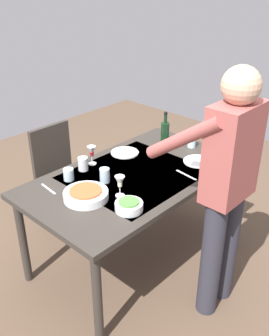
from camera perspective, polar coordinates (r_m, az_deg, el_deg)
The scene contains 17 objects.
ground_plane at distance 3.31m, azimuth 0.00°, elevation -12.69°, with size 6.00×6.00×0.00m, color brown.
dining_table at distance 2.91m, azimuth 0.00°, elevation -2.13°, with size 1.66×0.95×0.77m.
chair_near at distance 3.52m, azimuth -11.08°, elevation -0.17°, with size 0.40×0.40×0.91m.
person_server at distance 2.42m, azimuth 13.33°, elevation -2.30°, with size 0.42×0.61×1.69m.
wine_bottle at distance 3.32m, azimuth 4.53°, elevation 5.22°, with size 0.07×0.07×0.30m.
wine_glass_left at distance 2.55m, azimuth -2.19°, elevation -2.16°, with size 0.07×0.07×0.15m.
wine_glass_right at distance 2.99m, azimuth -6.37°, elevation 2.38°, with size 0.07×0.07×0.15m.
water_cup_near_left at distance 3.32m, azimuth 8.48°, elevation 3.97°, with size 0.07×0.07×0.11m, color silver.
water_cup_near_right at distance 2.75m, azimuth -4.44°, elevation -1.08°, with size 0.07×0.07×0.11m, color silver.
water_cup_far_left at distance 2.81m, azimuth -9.74°, elevation -0.95°, with size 0.08×0.08×0.09m, color silver.
water_cup_far_right at distance 2.93m, azimuth -7.63°, elevation 0.61°, with size 0.08×0.08×0.10m, color silver.
serving_bowl_pasta at distance 2.58m, azimuth -7.20°, elevation -3.91°, with size 0.30×0.30×0.07m.
side_bowl_salad at distance 2.44m, azimuth -0.83°, elevation -5.59°, with size 0.18×0.18×0.07m.
dinner_plate_near at distance 3.19m, azimuth -1.45°, elevation 2.29°, with size 0.23×0.23×0.01m, color silver.
dinner_plate_far at distance 3.08m, azimuth 9.37°, elevation 0.98°, with size 0.23×0.23×0.01m, color silver.
table_knife at distance 2.88m, azimuth 7.66°, elevation -1.04°, with size 0.01×0.20×0.01m, color silver.
table_fork at distance 2.74m, azimuth -12.63°, elevation -3.04°, with size 0.01×0.18×0.01m, color silver.
Camera 1 is at (1.84, 1.72, 2.14)m, focal length 41.18 mm.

